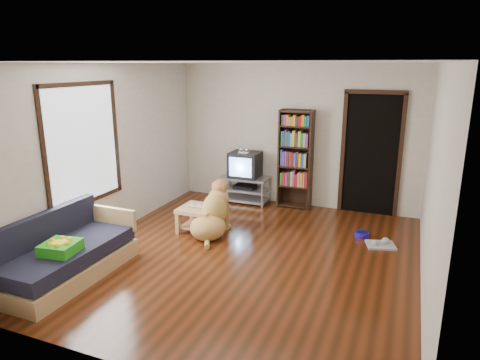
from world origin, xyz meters
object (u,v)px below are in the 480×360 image
at_px(sofa, 66,257).
at_px(coffee_table, 198,214).
at_px(green_cushion, 61,248).
at_px(dog_bowl, 362,234).
at_px(laptop, 197,207).
at_px(bookshelf, 296,154).
at_px(crt_tv, 246,164).
at_px(dog, 213,215).
at_px(grey_rag, 381,245).
at_px(tv_stand, 245,188).

distance_m(sofa, coffee_table, 2.12).
distance_m(green_cushion, dog_bowl, 4.29).
distance_m(laptop, sofa, 2.10).
xyz_separation_m(green_cushion, bookshelf, (1.80, 3.91, 0.52)).
distance_m(crt_tv, coffee_table, 1.77).
distance_m(crt_tv, dog, 1.79).
height_order(crt_tv, bookshelf, bookshelf).
height_order(grey_rag, sofa, sofa).
relative_size(bookshelf, dog, 1.70).
height_order(green_cushion, sofa, sofa).
height_order(dog_bowl, grey_rag, dog_bowl).
bearing_deg(grey_rag, crt_tv, 154.86).
bearing_deg(tv_stand, dog, -85.54).
bearing_deg(dog, crt_tv, 94.40).
bearing_deg(tv_stand, dog_bowl, -22.42).
height_order(laptop, dog_bowl, laptop).
distance_m(green_cushion, grey_rag, 4.36).
height_order(tv_stand, coffee_table, tv_stand).
bearing_deg(sofa, tv_stand, 74.98).
relative_size(laptop, bookshelf, 0.17).
xyz_separation_m(bookshelf, dog, (-0.82, -1.81, -0.68)).
bearing_deg(bookshelf, green_cushion, -114.70).
bearing_deg(dog_bowl, green_cushion, -137.76).
xyz_separation_m(green_cushion, grey_rag, (3.46, 2.62, -0.47)).
xyz_separation_m(tv_stand, sofa, (-0.97, -3.63, -0.01)).
relative_size(grey_rag, crt_tv, 0.69).
distance_m(grey_rag, tv_stand, 2.88).
relative_size(laptop, dog, 0.29).
bearing_deg(grey_rag, dog_bowl, 140.19).
distance_m(bookshelf, dog, 2.10).
bearing_deg(coffee_table, grey_rag, 9.74).
distance_m(laptop, crt_tv, 1.76).
xyz_separation_m(green_cushion, sofa, (-0.12, 0.19, -0.22)).
relative_size(green_cushion, crt_tv, 0.67).
distance_m(laptop, tv_stand, 1.72).
height_order(tv_stand, bookshelf, bookshelf).
bearing_deg(sofa, laptop, 66.78).
bearing_deg(grey_rag, dog, -168.35).
height_order(bookshelf, dog, bookshelf).
bearing_deg(bookshelf, tv_stand, -174.37).
height_order(tv_stand, sofa, sofa).
xyz_separation_m(dog_bowl, bookshelf, (-1.36, 1.05, 0.96)).
bearing_deg(crt_tv, laptop, -94.89).
distance_m(sofa, dog, 2.22).
distance_m(dog_bowl, tv_stand, 2.51).
height_order(grey_rag, dog, dog).
bearing_deg(crt_tv, tv_stand, -90.00).
relative_size(tv_stand, sofa, 0.50).
xyz_separation_m(dog_bowl, crt_tv, (-2.31, 0.97, 0.70)).
height_order(green_cushion, dog, dog).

